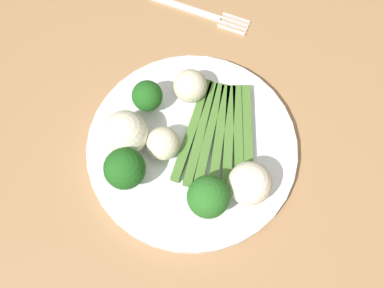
# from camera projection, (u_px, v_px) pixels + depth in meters

# --- Properties ---
(ground_plane) EXTENTS (6.00, 6.00, 0.02)m
(ground_plane) POSITION_uv_depth(u_px,v_px,m) (196.00, 266.00, 1.31)
(ground_plane) COLOR gray
(dining_table) EXTENTS (1.32, 1.02, 0.75)m
(dining_table) POSITION_uv_depth(u_px,v_px,m) (199.00, 210.00, 0.69)
(dining_table) COLOR #9E754C
(dining_table) RESTS_ON ground_plane
(plate) EXTENTS (0.28, 0.28, 0.01)m
(plate) POSITION_uv_depth(u_px,v_px,m) (192.00, 147.00, 0.62)
(plate) COLOR white
(plate) RESTS_ON dining_table
(asparagus_bundle) EXTENTS (0.16, 0.11, 0.01)m
(asparagus_bundle) POSITION_uv_depth(u_px,v_px,m) (219.00, 135.00, 0.61)
(asparagus_bundle) COLOR #47752D
(asparagus_bundle) RESTS_ON plate
(broccoli_front) EXTENTS (0.05, 0.05, 0.06)m
(broccoli_front) POSITION_uv_depth(u_px,v_px,m) (208.00, 197.00, 0.54)
(broccoli_front) COLOR #568E33
(broccoli_front) RESTS_ON plate
(broccoli_near_center) EXTENTS (0.04, 0.04, 0.05)m
(broccoli_near_center) POSITION_uv_depth(u_px,v_px,m) (147.00, 96.00, 0.60)
(broccoli_near_center) COLOR #4C7F2B
(broccoli_near_center) RESTS_ON plate
(broccoli_back_right) EXTENTS (0.05, 0.05, 0.06)m
(broccoli_back_right) POSITION_uv_depth(u_px,v_px,m) (124.00, 172.00, 0.56)
(broccoli_back_right) COLOR #4C7F2B
(broccoli_back_right) RESTS_ON plate
(cauliflower_outer_edge) EXTENTS (0.05, 0.05, 0.05)m
(cauliflower_outer_edge) POSITION_uv_depth(u_px,v_px,m) (190.00, 86.00, 0.62)
(cauliflower_outer_edge) COLOR beige
(cauliflower_outer_edge) RESTS_ON plate
(cauliflower_right) EXTENTS (0.04, 0.04, 0.04)m
(cauliflower_right) POSITION_uv_depth(u_px,v_px,m) (163.00, 143.00, 0.59)
(cauliflower_right) COLOR beige
(cauliflower_right) RESTS_ON plate
(cauliflower_near_fork) EXTENTS (0.06, 0.06, 0.06)m
(cauliflower_near_fork) POSITION_uv_depth(u_px,v_px,m) (250.00, 183.00, 0.56)
(cauliflower_near_fork) COLOR white
(cauliflower_near_fork) RESTS_ON plate
(cauliflower_edge) EXTENTS (0.06, 0.06, 0.06)m
(cauliflower_edge) POSITION_uv_depth(u_px,v_px,m) (125.00, 133.00, 0.58)
(cauliflower_edge) COLOR silver
(cauliflower_edge) RESTS_ON plate
(fork) EXTENTS (0.06, 0.16, 0.00)m
(fork) POSITION_uv_depth(u_px,v_px,m) (200.00, 13.00, 0.71)
(fork) COLOR silver
(fork) RESTS_ON dining_table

